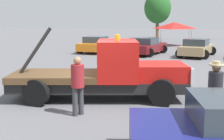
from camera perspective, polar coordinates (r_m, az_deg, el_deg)
The scene contains 10 objects.
ground_plane at distance 11.07m, azimuth -2.47°, elevation -5.24°, with size 160.00×160.00×0.00m, color slate.
tow_truck at distance 10.87m, azimuth -0.57°, elevation -0.66°, with size 6.43×3.72×2.51m.
person_near_truck at distance 8.45m, azimuth 18.36°, elevation -3.22°, with size 0.38×0.38×1.73m.
person_at_hood at distance 9.04m, azimuth -6.30°, elevation -2.15°, with size 0.38×0.38×1.72m.
parked_car_orange at distance 26.18m, azimuth -2.86°, elevation 4.67°, with size 2.46×4.40×1.34m.
parked_car_maroon at distance 24.62m, azimuth 6.12°, elevation 4.34°, with size 3.03×4.82×1.34m.
parked_car_tan at distance 23.96m, azimuth 15.20°, elevation 3.92°, with size 2.81×4.51×1.34m.
canopy_tent_red at distance 33.11m, azimuth 11.36°, elevation 7.99°, with size 3.36×3.36×2.44m.
tree_left at distance 41.37m, azimuth 8.34°, elevation 11.14°, with size 3.45×3.45×6.16m.
traffic_cone at distance 14.16m, azimuth -2.26°, elevation -0.95°, with size 0.40×0.40×0.55m.
Camera 1 is at (3.78, -10.02, 2.79)m, focal length 50.00 mm.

